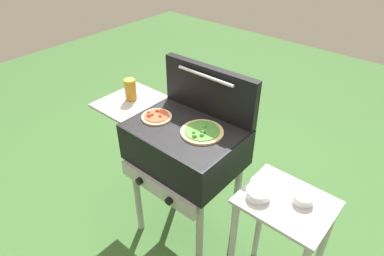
% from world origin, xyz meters
% --- Properties ---
extents(ground_plane, '(8.00, 8.00, 0.00)m').
position_xyz_m(ground_plane, '(0.00, 0.00, 0.00)').
color(ground_plane, '#38602D').
extents(grill, '(0.96, 0.53, 0.90)m').
position_xyz_m(grill, '(-0.01, -0.00, 0.76)').
color(grill, black).
rests_on(grill, ground_plane).
extents(grill_lid_open, '(0.63, 0.09, 0.30)m').
position_xyz_m(grill_lid_open, '(0.00, 0.21, 1.05)').
color(grill_lid_open, black).
rests_on(grill_lid_open, grill).
extents(pizza_veggie, '(0.24, 0.24, 0.04)m').
position_xyz_m(pizza_veggie, '(0.10, 0.02, 0.91)').
color(pizza_veggie, '#E0C17F').
rests_on(pizza_veggie, grill).
extents(pizza_pepperoni, '(0.18, 0.18, 0.04)m').
position_xyz_m(pizza_pepperoni, '(-0.20, -0.03, 0.91)').
color(pizza_pepperoni, beige).
rests_on(pizza_pepperoni, grill).
extents(sauce_jar, '(0.07, 0.07, 0.14)m').
position_xyz_m(sauce_jar, '(-0.48, 0.02, 0.97)').
color(sauce_jar, '#B77A1E').
rests_on(sauce_jar, grill).
extents(prep_table, '(0.44, 0.36, 0.76)m').
position_xyz_m(prep_table, '(0.66, 0.00, 0.54)').
color(prep_table, '#B2B2B7').
rests_on(prep_table, ground_plane).
extents(topping_bowl_near, '(0.10, 0.10, 0.04)m').
position_xyz_m(topping_bowl_near, '(0.72, 0.04, 0.78)').
color(topping_bowl_near, silver).
rests_on(topping_bowl_near, prep_table).
extents(topping_bowl_far, '(0.12, 0.12, 0.04)m').
position_xyz_m(topping_bowl_far, '(0.54, -0.07, 0.78)').
color(topping_bowl_far, silver).
rests_on(topping_bowl_far, prep_table).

